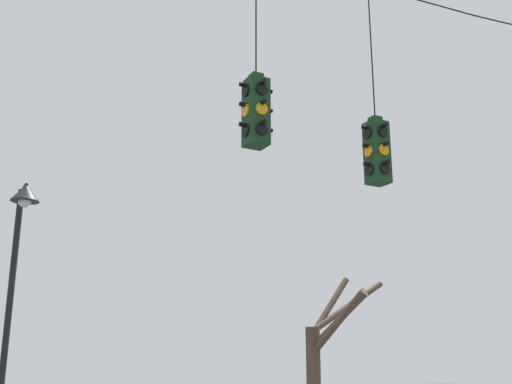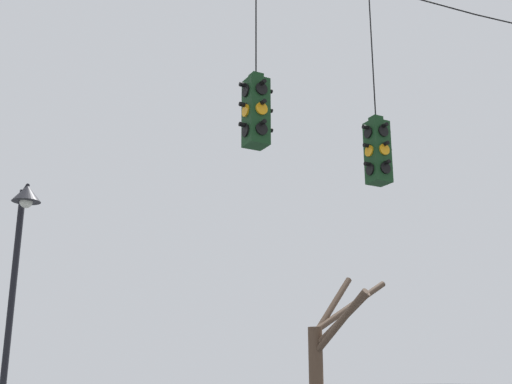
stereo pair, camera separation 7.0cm
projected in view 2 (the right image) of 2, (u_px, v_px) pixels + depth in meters
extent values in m
cylinder|color=black|center=(444.00, 6.00, 12.82)|extent=(1.73, 0.03, 0.14)
cylinder|color=black|center=(505.00, 21.00, 13.64)|extent=(1.74, 0.03, 0.20)
cube|color=#143819|center=(256.00, 113.00, 10.03)|extent=(0.34, 0.34, 1.11)
cube|color=#143819|center=(256.00, 77.00, 10.20)|extent=(0.19, 0.19, 0.10)
cylinder|color=black|center=(256.00, 9.00, 10.54)|extent=(0.02, 0.02, 2.38)
cylinder|color=black|center=(262.00, 89.00, 9.97)|extent=(0.20, 0.03, 0.20)
cylinder|color=black|center=(263.00, 82.00, 9.95)|extent=(0.07, 0.12, 0.07)
cylinder|color=orange|center=(262.00, 109.00, 9.87)|extent=(0.20, 0.03, 0.20)
cylinder|color=black|center=(263.00, 102.00, 9.86)|extent=(0.07, 0.12, 0.07)
cylinder|color=black|center=(262.00, 129.00, 9.78)|extent=(0.20, 0.03, 0.20)
cylinder|color=black|center=(263.00, 122.00, 9.77)|extent=(0.07, 0.12, 0.07)
cylinder|color=black|center=(251.00, 97.00, 10.28)|extent=(0.20, 0.03, 0.20)
cylinder|color=black|center=(249.00, 93.00, 10.34)|extent=(0.07, 0.12, 0.07)
cylinder|color=orange|center=(251.00, 117.00, 10.19)|extent=(0.20, 0.03, 0.20)
cylinder|color=black|center=(249.00, 112.00, 10.25)|extent=(0.07, 0.12, 0.07)
cylinder|color=black|center=(251.00, 136.00, 10.10)|extent=(0.20, 0.03, 0.20)
cylinder|color=black|center=(249.00, 132.00, 10.16)|extent=(0.07, 0.12, 0.07)
cylinder|color=black|center=(246.00, 91.00, 10.04)|extent=(0.03, 0.20, 0.20)
cylinder|color=black|center=(243.00, 85.00, 10.04)|extent=(0.12, 0.07, 0.07)
cylinder|color=orange|center=(245.00, 111.00, 9.95)|extent=(0.03, 0.20, 0.20)
cylinder|color=black|center=(243.00, 105.00, 9.95)|extent=(0.12, 0.07, 0.07)
cylinder|color=black|center=(245.00, 131.00, 9.86)|extent=(0.03, 0.20, 0.20)
cylinder|color=black|center=(243.00, 125.00, 9.86)|extent=(0.12, 0.07, 0.07)
cylinder|color=black|center=(266.00, 95.00, 10.21)|extent=(0.03, 0.20, 0.20)
cylinder|color=black|center=(269.00, 91.00, 10.25)|extent=(0.12, 0.07, 0.07)
cylinder|color=orange|center=(266.00, 115.00, 10.11)|extent=(0.03, 0.20, 0.20)
cylinder|color=black|center=(269.00, 110.00, 10.16)|extent=(0.12, 0.07, 0.07)
cylinder|color=black|center=(266.00, 135.00, 10.02)|extent=(0.03, 0.20, 0.20)
cylinder|color=black|center=(269.00, 130.00, 10.07)|extent=(0.12, 0.07, 0.07)
cube|color=#143819|center=(378.00, 153.00, 11.03)|extent=(0.34, 0.34, 1.11)
cube|color=#143819|center=(376.00, 120.00, 11.19)|extent=(0.19, 0.19, 0.10)
cylinder|color=black|center=(372.00, 49.00, 11.57)|extent=(0.02, 0.02, 2.67)
cylinder|color=black|center=(383.00, 131.00, 10.96)|extent=(0.20, 0.03, 0.20)
cylinder|color=black|center=(385.00, 125.00, 10.95)|extent=(0.07, 0.12, 0.07)
cylinder|color=orange|center=(384.00, 149.00, 10.87)|extent=(0.20, 0.03, 0.20)
cylinder|color=black|center=(386.00, 144.00, 10.85)|extent=(0.07, 0.12, 0.07)
cylinder|color=black|center=(386.00, 168.00, 10.78)|extent=(0.20, 0.03, 0.20)
cylinder|color=black|center=(387.00, 162.00, 10.76)|extent=(0.07, 0.12, 0.07)
cylinder|color=black|center=(370.00, 138.00, 11.27)|extent=(0.20, 0.03, 0.20)
cylinder|color=black|center=(368.00, 134.00, 11.34)|extent=(0.07, 0.12, 0.07)
cylinder|color=orange|center=(371.00, 156.00, 11.18)|extent=(0.20, 0.03, 0.20)
cylinder|color=black|center=(369.00, 152.00, 11.25)|extent=(0.07, 0.12, 0.07)
cylinder|color=black|center=(372.00, 174.00, 11.09)|extent=(0.20, 0.03, 0.20)
cylinder|color=black|center=(370.00, 170.00, 11.15)|extent=(0.07, 0.12, 0.07)
cylinder|color=black|center=(368.00, 133.00, 11.03)|extent=(0.03, 0.20, 0.20)
cylinder|color=black|center=(366.00, 127.00, 11.04)|extent=(0.12, 0.07, 0.07)
cylinder|color=orange|center=(369.00, 151.00, 10.94)|extent=(0.03, 0.20, 0.20)
cylinder|color=black|center=(367.00, 145.00, 10.95)|extent=(0.12, 0.07, 0.07)
cylinder|color=black|center=(370.00, 169.00, 10.85)|extent=(0.03, 0.20, 0.20)
cylinder|color=black|center=(368.00, 164.00, 10.85)|extent=(0.12, 0.07, 0.07)
cylinder|color=black|center=(385.00, 136.00, 11.20)|extent=(0.03, 0.20, 0.20)
cylinder|color=black|center=(387.00, 132.00, 11.25)|extent=(0.12, 0.07, 0.07)
cylinder|color=orange|center=(386.00, 154.00, 11.11)|extent=(0.03, 0.20, 0.20)
cylinder|color=black|center=(388.00, 150.00, 11.15)|extent=(0.12, 0.07, 0.07)
cylinder|color=black|center=(387.00, 173.00, 11.02)|extent=(0.03, 0.20, 0.20)
cylinder|color=black|center=(389.00, 168.00, 11.06)|extent=(0.12, 0.07, 0.07)
cylinder|color=black|center=(9.00, 329.00, 11.64)|extent=(0.12, 0.12, 5.27)
cylinder|color=black|center=(25.00, 189.00, 12.11)|extent=(0.07, 0.58, 0.07)
cone|color=#232328|center=(27.00, 193.00, 11.82)|extent=(0.52, 0.52, 0.31)
sphere|color=silver|center=(26.00, 202.00, 11.77)|extent=(0.24, 0.24, 0.24)
cylinder|color=brown|center=(341.00, 321.00, 17.34)|extent=(0.80, 1.84, 1.48)
cylinder|color=brown|center=(351.00, 306.00, 18.74)|extent=(2.75, 0.37, 1.67)
cylinder|color=brown|center=(340.00, 323.00, 17.01)|extent=(0.34, 2.28, 1.64)
cylinder|color=brown|center=(333.00, 306.00, 18.60)|extent=(1.73, 0.66, 1.82)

